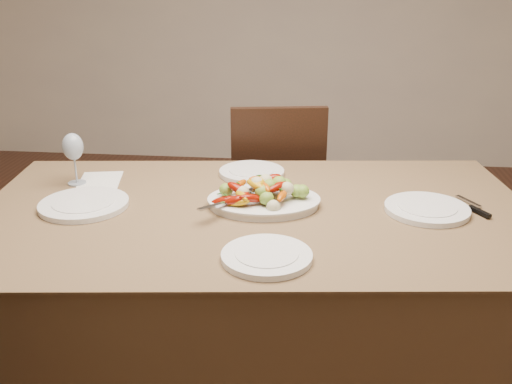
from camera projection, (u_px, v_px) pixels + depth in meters
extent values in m
cube|color=brown|center=(256.00, 308.00, 2.02)|extent=(1.94, 1.24, 0.76)
ellipsoid|color=white|center=(264.00, 203.00, 1.91)|extent=(0.39, 0.31, 0.02)
cylinder|color=white|center=(84.00, 205.00, 1.90)|extent=(0.29, 0.29, 0.02)
cylinder|color=white|center=(427.00, 209.00, 1.86)|extent=(0.27, 0.27, 0.02)
cylinder|color=white|center=(252.00, 173.00, 2.20)|extent=(0.25, 0.25, 0.02)
cylinder|color=white|center=(267.00, 257.00, 1.55)|extent=(0.25, 0.25, 0.02)
cube|color=silver|center=(100.00, 181.00, 2.13)|extent=(0.19, 0.24, 0.00)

